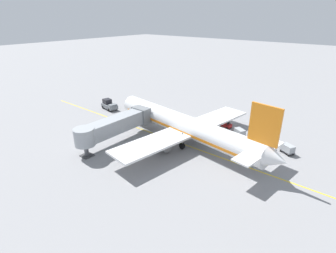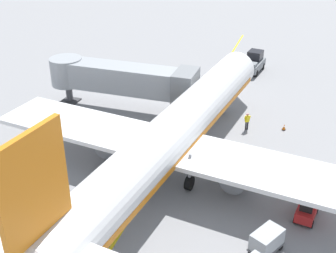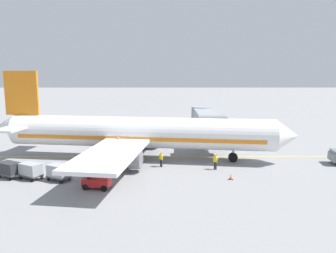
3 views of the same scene
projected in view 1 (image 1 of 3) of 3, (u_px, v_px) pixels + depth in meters
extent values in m
plane|color=gray|center=(179.00, 143.00, 47.83)|extent=(400.00, 400.00, 0.00)
cube|color=gold|center=(179.00, 143.00, 47.83)|extent=(0.24, 80.00, 0.01)
cylinder|color=white|center=(183.00, 125.00, 47.10)|extent=(8.07, 32.20, 3.70)
cube|color=orange|center=(183.00, 127.00, 47.29)|extent=(7.76, 29.67, 0.44)
cone|color=white|center=(128.00, 103.00, 58.71)|extent=(3.92, 2.88, 3.63)
cone|color=white|center=(277.00, 159.00, 35.25)|extent=(3.50, 3.21, 3.14)
cube|color=black|center=(133.00, 102.00, 57.24)|extent=(2.90, 1.47, 0.60)
cube|color=white|center=(187.00, 130.00, 46.68)|extent=(30.43, 9.28, 0.36)
cylinder|color=gray|center=(161.00, 144.00, 44.28)|extent=(2.42, 3.45, 2.00)
cylinder|color=gray|center=(204.00, 126.00, 51.15)|extent=(2.42, 3.45, 2.00)
cube|color=orange|center=(265.00, 125.00, 35.17)|extent=(0.92, 4.40, 5.50)
cube|color=white|center=(259.00, 151.00, 36.90)|extent=(10.26, 3.95, 0.24)
cylinder|color=black|center=(145.00, 122.00, 55.74)|extent=(0.60, 1.15, 1.10)
cylinder|color=gray|center=(145.00, 115.00, 55.12)|extent=(0.24, 0.24, 2.00)
cylinder|color=black|center=(182.00, 146.00, 45.40)|extent=(0.60, 1.15, 1.10)
cylinder|color=gray|center=(182.00, 138.00, 44.78)|extent=(0.24, 0.24, 2.00)
cylinder|color=black|center=(200.00, 138.00, 48.27)|extent=(0.60, 1.15, 1.10)
cylinder|color=gray|center=(200.00, 130.00, 47.66)|extent=(0.24, 0.24, 2.00)
cube|color=#93999E|center=(117.00, 124.00, 46.82)|extent=(13.66, 2.80, 2.60)
cube|color=slate|center=(141.00, 115.00, 51.11)|extent=(2.00, 3.50, 2.99)
cylinder|color=#93999E|center=(84.00, 137.00, 41.96)|extent=(3.36, 3.36, 2.86)
cylinder|color=#4C4C51|center=(86.00, 150.00, 42.90)|extent=(0.70, 0.70, 2.19)
cube|color=#38383A|center=(87.00, 155.00, 43.30)|extent=(1.80, 1.80, 0.16)
cube|color=slate|center=(110.00, 106.00, 64.18)|extent=(2.86, 4.69, 0.90)
cube|color=black|center=(107.00, 101.00, 64.46)|extent=(1.92, 2.08, 1.10)
cube|color=slate|center=(113.00, 105.00, 62.88)|extent=(2.02, 1.38, 0.36)
cylinder|color=black|center=(116.00, 108.00, 63.95)|extent=(0.47, 0.84, 0.80)
cylinder|color=black|center=(109.00, 110.00, 62.80)|extent=(0.47, 0.84, 0.80)
cylinder|color=black|center=(110.00, 106.00, 65.91)|extent=(0.47, 0.84, 0.80)
cylinder|color=black|center=(103.00, 107.00, 64.76)|extent=(0.47, 0.84, 0.80)
cube|color=#B21E1E|center=(225.00, 125.00, 53.90)|extent=(1.61, 2.67, 0.70)
cube|color=#B21E1E|center=(223.00, 121.00, 54.15)|extent=(1.18, 1.21, 0.44)
cube|color=black|center=(228.00, 123.00, 53.16)|extent=(0.85, 0.30, 0.64)
cylinder|color=black|center=(225.00, 122.00, 53.73)|extent=(0.12, 0.27, 0.54)
cylinder|color=black|center=(220.00, 126.00, 54.32)|extent=(0.29, 0.59, 0.56)
cylinder|color=black|center=(223.00, 124.00, 54.97)|extent=(0.29, 0.59, 0.56)
cylinder|color=black|center=(227.00, 128.00, 53.10)|extent=(0.29, 0.59, 0.56)
cylinder|color=black|center=(230.00, 127.00, 53.75)|extent=(0.29, 0.59, 0.56)
cube|color=#4C4C51|center=(239.00, 135.00, 49.95)|extent=(2.20, 2.55, 0.12)
cube|color=#999EA3|center=(240.00, 132.00, 49.71)|extent=(2.09, 2.43, 1.10)
cylinder|color=#4C4C51|center=(235.00, 132.00, 51.19)|extent=(0.40, 0.65, 0.07)
cylinder|color=black|center=(234.00, 135.00, 50.56)|extent=(0.28, 0.37, 0.36)
cylinder|color=black|center=(239.00, 134.00, 50.94)|extent=(0.28, 0.37, 0.36)
cylinder|color=black|center=(239.00, 138.00, 49.15)|extent=(0.28, 0.37, 0.36)
cylinder|color=black|center=(244.00, 137.00, 49.53)|extent=(0.28, 0.37, 0.36)
cube|color=#4C4C51|center=(253.00, 140.00, 47.89)|extent=(2.20, 2.55, 0.12)
cube|color=#999EA3|center=(254.00, 137.00, 47.65)|extent=(2.09, 2.43, 1.10)
cylinder|color=#4C4C51|center=(248.00, 137.00, 49.13)|extent=(0.40, 0.65, 0.07)
cylinder|color=black|center=(248.00, 140.00, 48.50)|extent=(0.28, 0.37, 0.36)
cylinder|color=black|center=(252.00, 139.00, 48.88)|extent=(0.28, 0.37, 0.36)
cylinder|color=black|center=(253.00, 143.00, 47.09)|extent=(0.28, 0.37, 0.36)
cylinder|color=black|center=(258.00, 142.00, 47.47)|extent=(0.28, 0.37, 0.36)
cube|color=#4C4C51|center=(265.00, 144.00, 46.28)|extent=(2.20, 2.55, 0.12)
cube|color=#2D2D33|center=(265.00, 141.00, 46.04)|extent=(2.09, 2.43, 1.10)
cylinder|color=#4C4C51|center=(259.00, 141.00, 47.52)|extent=(0.40, 0.65, 0.07)
cylinder|color=black|center=(259.00, 144.00, 46.89)|extent=(0.28, 0.37, 0.36)
cylinder|color=black|center=(264.00, 143.00, 47.26)|extent=(0.28, 0.37, 0.36)
cylinder|color=black|center=(265.00, 148.00, 45.48)|extent=(0.28, 0.37, 0.36)
cylinder|color=black|center=(270.00, 147.00, 45.86)|extent=(0.28, 0.37, 0.36)
cube|color=#4C4C51|center=(287.00, 151.00, 43.96)|extent=(2.20, 2.55, 0.12)
cube|color=#999EA3|center=(288.00, 148.00, 43.72)|extent=(2.09, 2.43, 1.10)
cylinder|color=#4C4C51|center=(281.00, 147.00, 45.20)|extent=(0.40, 0.65, 0.07)
cylinder|color=black|center=(281.00, 151.00, 44.57)|extent=(0.28, 0.37, 0.36)
cylinder|color=black|center=(286.00, 150.00, 44.95)|extent=(0.28, 0.37, 0.36)
cylinder|color=black|center=(288.00, 155.00, 43.16)|extent=(0.28, 0.37, 0.36)
cylinder|color=black|center=(293.00, 154.00, 43.54)|extent=(0.28, 0.37, 0.36)
cylinder|color=#232328|center=(164.00, 121.00, 56.58)|extent=(0.15, 0.15, 0.85)
cylinder|color=#232328|center=(164.00, 121.00, 56.40)|extent=(0.15, 0.15, 0.85)
cube|color=yellow|center=(164.00, 118.00, 56.20)|extent=(0.44, 0.43, 0.60)
cylinder|color=yellow|center=(164.00, 117.00, 56.45)|extent=(0.22, 0.22, 0.57)
cylinder|color=yellow|center=(164.00, 118.00, 56.00)|extent=(0.22, 0.22, 0.57)
sphere|color=tan|center=(164.00, 116.00, 56.04)|extent=(0.22, 0.22, 0.22)
cube|color=red|center=(164.00, 116.00, 56.03)|extent=(0.25, 0.24, 0.10)
cylinder|color=#232328|center=(183.00, 129.00, 52.41)|extent=(0.15, 0.15, 0.85)
cylinder|color=#232328|center=(183.00, 129.00, 52.23)|extent=(0.15, 0.15, 0.85)
cube|color=yellow|center=(183.00, 126.00, 52.03)|extent=(0.45, 0.41, 0.60)
cylinder|color=yellow|center=(183.00, 126.00, 52.28)|extent=(0.23, 0.20, 0.57)
cylinder|color=yellow|center=(183.00, 127.00, 51.82)|extent=(0.23, 0.20, 0.57)
sphere|color=beige|center=(183.00, 124.00, 51.86)|extent=(0.22, 0.22, 0.22)
cube|color=red|center=(183.00, 124.00, 51.86)|extent=(0.26, 0.22, 0.10)
cube|color=black|center=(170.00, 117.00, 59.67)|extent=(0.36, 0.36, 0.04)
cone|color=orange|center=(170.00, 116.00, 59.56)|extent=(0.30, 0.30, 0.55)
cylinder|color=white|center=(170.00, 116.00, 59.55)|extent=(0.21, 0.21, 0.06)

